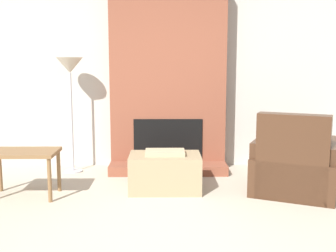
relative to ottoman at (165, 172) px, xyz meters
name	(u,v)px	position (x,y,z in m)	size (l,w,h in m)	color
ground_plane	(171,246)	(0.04, -1.53, -0.23)	(24.00, 24.00, 0.00)	#B2A893
wall_back	(168,77)	(0.04, 1.29, 1.07)	(7.78, 0.06, 2.60)	#BCB7AD
fireplace	(168,83)	(0.04, 1.08, 1.00)	(1.60, 0.67, 2.60)	brown
ottoman	(165,172)	(0.00, 0.00, 0.00)	(0.83, 0.53, 0.48)	#998460
armchair	(296,168)	(1.52, -0.08, 0.07)	(1.26, 1.31, 0.96)	#422819
side_table	(23,157)	(-1.59, -0.20, 0.23)	(0.77, 0.48, 0.53)	brown
floor_lamp_left	(70,72)	(-1.27, 0.87, 1.15)	(0.35, 0.35, 1.57)	#ADADB2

